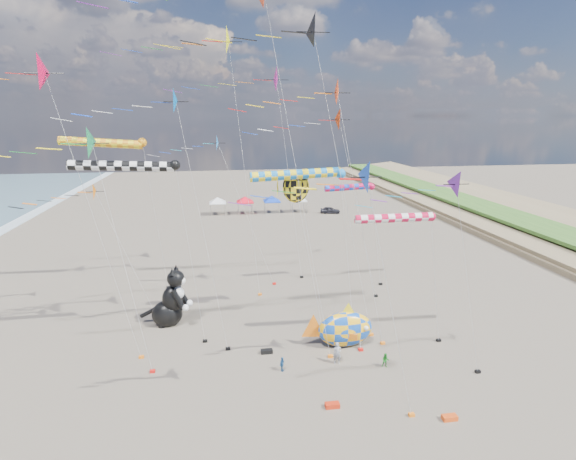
# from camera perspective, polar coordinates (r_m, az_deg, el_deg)

# --- Properties ---
(ground) EXTENTS (260.00, 260.00, 0.00)m
(ground) POSITION_cam_1_polar(r_m,az_deg,el_deg) (28.69, 5.40, -23.80)
(ground) COLOR brown
(ground) RESTS_ON ground
(delta_kite_0) EXTENTS (12.00, 2.26, 18.55)m
(delta_kite_0) POSITION_cam_1_polar(r_m,az_deg,el_deg) (41.59, 5.89, 13.45)
(delta_kite_0) COLOR #CB3102
(delta_kite_0) RESTS_ON ground
(delta_kite_1) EXTENTS (9.68, 1.83, 19.60)m
(delta_kite_1) POSITION_cam_1_polar(r_m,az_deg,el_deg) (32.08, -15.40, 14.87)
(delta_kite_1) COLOR #0762B6
(delta_kite_1) RESTS_ON ground
(delta_kite_2) EXTENTS (13.08, 2.81, 22.73)m
(delta_kite_2) POSITION_cam_1_polar(r_m,az_deg,el_deg) (47.23, -2.13, 18.41)
(delta_kite_2) COLOR #CA198F
(delta_kite_2) RESTS_ON ground
(delta_kite_3) EXTENTS (9.32, 1.86, 14.64)m
(delta_kite_3) POSITION_cam_1_polar(r_m,az_deg,el_deg) (29.52, 18.55, 5.14)
(delta_kite_3) COLOR #6A2194
(delta_kite_3) RESTS_ON ground
(delta_kite_4) EXTENTS (10.07, 1.83, 15.68)m
(delta_kite_4) POSITION_cam_1_polar(r_m,az_deg,el_deg) (23.28, 7.34, 6.06)
(delta_kite_4) COLOR blue
(delta_kite_4) RESTS_ON ground
(delta_kite_5) EXTENTS (10.57, 1.77, 15.98)m
(delta_kite_5) POSITION_cam_1_polar(r_m,az_deg,el_deg) (45.30, -8.59, 10.37)
(delta_kite_5) COLOR #2383DD
(delta_kite_5) RESTS_ON ground
(delta_kite_6) EXTENTS (11.71, 2.26, 17.22)m
(delta_kite_6) POSITION_cam_1_polar(r_m,az_deg,el_deg) (30.99, -26.70, 9.29)
(delta_kite_6) COLOR #1A874B
(delta_kite_6) RESTS_ON ground
(delta_kite_7) EXTENTS (10.09, 1.67, 12.22)m
(delta_kite_7) POSITION_cam_1_polar(r_m,az_deg,el_deg) (41.74, -24.23, 3.78)
(delta_kite_7) COLOR orange
(delta_kite_7) RESTS_ON ground
(delta_kite_8) EXTENTS (13.18, 2.65, 25.32)m
(delta_kite_8) POSITION_cam_1_polar(r_m,az_deg,el_deg) (42.89, -9.83, 22.20)
(delta_kite_8) COLOR #F2F30F
(delta_kite_8) RESTS_ON ground
(delta_kite_9) EXTENTS (11.59, 2.00, 20.28)m
(delta_kite_9) POSITION_cam_1_polar(r_m,az_deg,el_deg) (31.65, 3.94, 16.53)
(delta_kite_9) COLOR #FF410A
(delta_kite_9) RESTS_ON ground
(delta_kite_11) EXTENTS (14.04, 2.57, 24.50)m
(delta_kite_11) POSITION_cam_1_polar(r_m,az_deg,el_deg) (33.55, 3.36, 23.28)
(delta_kite_11) COLOR black
(delta_kite_11) RESTS_ON ground
(delta_kite_12) EXTENTS (14.62, 2.59, 21.64)m
(delta_kite_12) POSITION_cam_1_polar(r_m,az_deg,el_deg) (33.80, -30.41, 16.48)
(delta_kite_12) COLOR #E80A40
(delta_kite_12) RESTS_ON ground
(windsock_0) EXTENTS (7.52, 0.70, 10.74)m
(windsock_0) POSITION_cam_1_polar(r_m,az_deg,el_deg) (34.07, 13.87, 1.40)
(windsock_0) COLOR red
(windsock_0) RESTS_ON ground
(windsock_1) EXTENTS (9.15, 0.84, 13.50)m
(windsock_1) POSITION_cam_1_polar(r_m,az_deg,el_deg) (36.59, 1.65, 6.99)
(windsock_1) COLOR blue
(windsock_1) RESTS_ON ground
(windsock_2) EXTENTS (8.96, 0.75, 14.60)m
(windsock_2) POSITION_cam_1_polar(r_m,az_deg,el_deg) (34.16, -19.61, 7.56)
(windsock_2) COLOR black
(windsock_2) RESTS_ON ground
(windsock_3) EXTENTS (9.29, 0.88, 15.62)m
(windsock_3) POSITION_cam_1_polar(r_m,az_deg,el_deg) (47.16, -22.11, 10.17)
(windsock_3) COLOR orange
(windsock_3) RESTS_ON ground
(windsock_4) EXTENTS (6.57, 0.67, 11.04)m
(windsock_4) POSITION_cam_1_polar(r_m,az_deg,el_deg) (45.85, 8.10, 5.29)
(windsock_4) COLOR #C60D40
(windsock_4) RESTS_ON ground
(angelfish_kite) EXTENTS (3.74, 3.02, 13.34)m
(angelfish_kite) POSITION_cam_1_polar(r_m,az_deg,el_deg) (36.93, 0.71, 5.34)
(angelfish_kite) COLOR yellow
(angelfish_kite) RESTS_ON ground
(cat_inflatable) EXTENTS (4.38, 3.06, 5.37)m
(cat_inflatable) POSITION_cam_1_polar(r_m,az_deg,el_deg) (40.34, -14.82, -8.03)
(cat_inflatable) COLOR black
(cat_inflatable) RESTS_ON ground
(fish_inflatable) EXTENTS (5.85, 2.31, 3.68)m
(fish_inflatable) POSITION_cam_1_polar(r_m,az_deg,el_deg) (36.36, 7.19, -12.37)
(fish_inflatable) COLOR #124AB4
(fish_inflatable) RESTS_ON ground
(person_adult) EXTENTS (0.64, 0.44, 1.68)m
(person_adult) POSITION_cam_1_polar(r_m,az_deg,el_deg) (34.20, 6.27, -15.29)
(person_adult) COLOR gray
(person_adult) RESTS_ON ground
(child_green) EXTENTS (0.61, 0.54, 1.07)m
(child_green) POSITION_cam_1_polar(r_m,az_deg,el_deg) (34.48, 12.28, -15.87)
(child_green) COLOR #1B8B22
(child_green) RESTS_ON ground
(child_blue) EXTENTS (0.57, 0.67, 1.08)m
(child_blue) POSITION_cam_1_polar(r_m,az_deg,el_deg) (33.32, -0.75, -16.66)
(child_blue) COLOR #255894
(child_blue) RESTS_ON ground
(kite_bag_0) EXTENTS (0.90, 0.44, 0.30)m
(kite_bag_0) POSITION_cam_1_polar(r_m,az_deg,el_deg) (30.19, 5.64, -21.27)
(kite_bag_0) COLOR red
(kite_bag_0) RESTS_ON ground
(kite_bag_1) EXTENTS (0.90, 0.44, 0.30)m
(kite_bag_1) POSITION_cam_1_polar(r_m,az_deg,el_deg) (35.68, -2.72, -15.14)
(kite_bag_1) COLOR black
(kite_bag_1) RESTS_ON ground
(kite_bag_2) EXTENTS (0.90, 0.44, 0.30)m
(kite_bag_2) POSITION_cam_1_polar(r_m,az_deg,el_deg) (41.20, 9.26, -11.08)
(kite_bag_2) COLOR #1416CC
(kite_bag_2) RESTS_ON ground
(kite_bag_3) EXTENTS (0.90, 0.44, 0.30)m
(kite_bag_3) POSITION_cam_1_polar(r_m,az_deg,el_deg) (30.67, 19.83, -21.50)
(kite_bag_3) COLOR #D84512
(kite_bag_3) RESTS_ON ground
(tent_row) EXTENTS (19.20, 4.20, 3.80)m
(tent_row) POSITION_cam_1_polar(r_m,az_deg,el_deg) (83.42, -3.77, 4.23)
(tent_row) COLOR silver
(tent_row) RESTS_ON ground
(parked_car) EXTENTS (3.87, 2.30, 1.24)m
(parked_car) POSITION_cam_1_polar(r_m,az_deg,el_deg) (84.18, 5.37, 2.53)
(parked_car) COLOR #26262D
(parked_car) RESTS_ON ground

